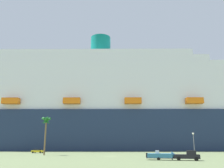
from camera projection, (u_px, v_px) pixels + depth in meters
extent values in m
plane|color=#66754C|center=(118.00, 152.00, 98.99)|extent=(600.00, 600.00, 0.00)
cube|color=#1E2D4C|center=(159.00, 131.00, 127.21)|extent=(210.91, 50.57, 19.49)
cube|color=white|center=(158.00, 110.00, 129.91)|extent=(185.72, 45.75, 3.20)
cube|color=white|center=(150.00, 104.00, 130.70)|extent=(174.89, 44.27, 3.20)
cube|color=white|center=(142.00, 98.00, 131.50)|extent=(167.02, 43.26, 3.20)
cube|color=white|center=(134.00, 93.00, 132.29)|extent=(155.88, 41.81, 3.20)
cube|color=white|center=(127.00, 87.00, 133.08)|extent=(146.81, 40.37, 3.20)
cube|color=white|center=(119.00, 81.00, 133.88)|extent=(140.06, 39.22, 3.20)
cube|color=white|center=(111.00, 76.00, 134.67)|extent=(131.81, 38.16, 3.20)
cube|color=white|center=(104.00, 70.00, 135.47)|extent=(126.04, 37.49, 3.20)
cube|color=white|center=(97.00, 65.00, 136.26)|extent=(119.71, 36.32, 3.20)
cube|color=white|center=(89.00, 60.00, 137.05)|extent=(111.68, 35.02, 3.20)
cylinder|color=#0C7266|center=(101.00, 47.00, 138.79)|extent=(12.31, 12.31, 11.84)
cube|color=orange|center=(11.00, 101.00, 115.15)|extent=(8.26, 3.92, 2.80)
cube|color=orange|center=(72.00, 101.00, 114.92)|extent=(8.26, 3.92, 2.80)
cube|color=orange|center=(133.00, 101.00, 114.69)|extent=(8.26, 3.92, 2.80)
cube|color=orange|center=(194.00, 101.00, 114.46)|extent=(8.26, 3.92, 2.80)
cube|color=black|center=(187.00, 157.00, 53.81)|extent=(5.83, 2.78, 0.90)
cube|color=black|center=(191.00, 152.00, 53.79)|extent=(2.26, 2.11, 0.90)
cube|color=#26333F|center=(194.00, 153.00, 53.61)|extent=(0.34, 1.68, 0.63)
cylinder|color=black|center=(196.00, 158.00, 54.19)|extent=(0.83, 0.39, 0.80)
cylinder|color=black|center=(197.00, 159.00, 52.30)|extent=(0.83, 0.39, 0.80)
cylinder|color=black|center=(179.00, 158.00, 55.07)|extent=(0.83, 0.39, 0.80)
cylinder|color=black|center=(179.00, 159.00, 53.18)|extent=(0.83, 0.39, 0.80)
cube|color=#595960|center=(160.00, 158.00, 55.11)|extent=(6.36, 2.84, 0.16)
cube|color=#595960|center=(176.00, 158.00, 54.26)|extent=(2.01, 0.41, 0.10)
cylinder|color=black|center=(159.00, 158.00, 56.17)|extent=(0.66, 0.31, 0.64)
cylinder|color=black|center=(159.00, 159.00, 54.11)|extent=(0.66, 0.31, 0.64)
cube|color=teal|center=(160.00, 156.00, 55.24)|extent=(5.84, 2.97, 0.90)
cone|color=teal|center=(174.00, 156.00, 54.49)|extent=(1.47, 2.13, 1.98)
cube|color=silver|center=(157.00, 152.00, 55.56)|extent=(0.94, 1.10, 0.70)
cube|color=black|center=(147.00, 155.00, 55.94)|extent=(0.43, 0.55, 1.10)
cylinder|color=brown|center=(45.00, 138.00, 78.07)|extent=(0.49, 0.49, 10.75)
cone|color=#1E6628|center=(47.00, 121.00, 79.40)|extent=(1.29, 3.25, 2.11)
cone|color=#1E6628|center=(47.00, 121.00, 79.63)|extent=(2.59, 2.47, 2.64)
cone|color=#1E6628|center=(47.00, 121.00, 79.72)|extent=(3.15, 1.77, 2.27)
cone|color=#1E6628|center=(46.00, 121.00, 79.70)|extent=(2.78, 2.39, 2.49)
cone|color=#1E6628|center=(45.00, 121.00, 79.49)|extent=(1.32, 3.06, 2.51)
cone|color=#1E6628|center=(45.00, 121.00, 79.22)|extent=(2.14, 3.15, 2.01)
cone|color=#1E6628|center=(45.00, 121.00, 79.06)|extent=(2.80, 2.10, 2.66)
cone|color=#1E6628|center=(46.00, 121.00, 78.98)|extent=(3.20, 0.70, 2.01)
cone|color=#1E6628|center=(47.00, 121.00, 79.13)|extent=(2.16, 2.91, 2.50)
sphere|color=#1E6628|center=(46.00, 121.00, 79.35)|extent=(1.10, 1.10, 1.10)
cylinder|color=slate|center=(194.00, 145.00, 71.66)|extent=(0.20, 0.20, 6.28)
sphere|color=#F9F2CC|center=(193.00, 134.00, 72.47)|extent=(0.56, 0.56, 0.56)
cube|color=yellow|center=(38.00, 151.00, 92.65)|extent=(4.64, 2.17, 0.70)
cube|color=#1E232D|center=(37.00, 150.00, 92.83)|extent=(2.64, 1.86, 0.55)
cylinder|color=black|center=(42.00, 152.00, 93.26)|extent=(0.67, 0.26, 0.66)
cylinder|color=black|center=(40.00, 152.00, 91.42)|extent=(0.67, 0.26, 0.66)
cylinder|color=black|center=(35.00, 152.00, 93.71)|extent=(0.67, 0.26, 0.66)
cylinder|color=black|center=(33.00, 152.00, 91.87)|extent=(0.67, 0.26, 0.66)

